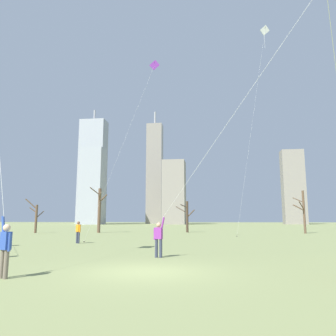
{
  "coord_description": "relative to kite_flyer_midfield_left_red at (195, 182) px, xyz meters",
  "views": [
    {
      "loc": [
        2.24,
        -11.34,
        1.76
      ],
      "look_at": [
        0.0,
        6.0,
        4.53
      ],
      "focal_mm": 34.81,
      "sensor_mm": 36.0,
      "label": 1
    }
  ],
  "objects": [
    {
      "name": "distant_kite_drifting_right_purple",
      "position": [
        -4.64,
        12.42,
        10.53
      ],
      "size": [
        5.62,
        2.48,
        16.06
      ],
      "color": "purple",
      "rests_on": "ground"
    },
    {
      "name": "bare_tree_right_of_center",
      "position": [
        12.46,
        29.28,
        -0.57
      ],
      "size": [
        1.4,
        2.69,
        5.45
      ],
      "color": "brown",
      "rests_on": "ground"
    },
    {
      "name": "skyline_mid_tower_right",
      "position": [
        31.36,
        110.45,
        10.28
      ],
      "size": [
        7.91,
        5.14,
        27.43
      ],
      "color": "gray",
      "rests_on": "ground"
    },
    {
      "name": "skyline_short_annex",
      "position": [
        -12.41,
        104.27,
        8.19
      ],
      "size": [
        8.13,
        8.4,
        23.24
      ],
      "color": "gray",
      "rests_on": "ground"
    },
    {
      "name": "skyline_wide_slab",
      "position": [
        -49.2,
        118.15,
        18.86
      ],
      "size": [
        10.81,
        7.1,
        49.45
      ],
      "color": "#9EA3AD",
      "rests_on": "ground"
    },
    {
      "name": "skyline_mid_tower_left",
      "position": [
        -41.57,
        98.42,
        10.35
      ],
      "size": [
        8.11,
        6.97,
        27.57
      ],
      "color": "#9EA3AD",
      "rests_on": "ground"
    },
    {
      "name": "bare_tree_leftmost",
      "position": [
        -22.22,
        26.14,
        -1.35
      ],
      "size": [
        2.15,
        1.36,
        4.5
      ],
      "color": "brown",
      "rests_on": "ground"
    },
    {
      "name": "kite_flyer_foreground_left_pink",
      "position": [
        -6.37,
        -4.52,
        -0.27
      ],
      "size": [
        4.1,
        3.62,
        11.65
      ],
      "color": "#726656",
      "rests_on": "ground"
    },
    {
      "name": "distant_kite_low_near_trees_white",
      "position": [
        7.43,
        23.19,
        19.58
      ],
      "size": [
        5.08,
        3.43,
        25.37
      ],
      "color": "white",
      "rests_on": "ground"
    },
    {
      "name": "bare_tree_center",
      "position": [
        -14.23,
        28.13,
        -0.23
      ],
      "size": [
        1.99,
        1.95,
        5.99
      ],
      "color": "brown",
      "rests_on": "ground"
    },
    {
      "name": "bystander_strolling_midfield",
      "position": [
        -9.21,
        9.12,
        -2.53
      ],
      "size": [
        0.44,
        0.35,
        1.62
      ],
      "color": "#33384C",
      "rests_on": "ground"
    },
    {
      "name": "skyline_slender_spire",
      "position": [
        -22.36,
        119.66,
        17.75
      ],
      "size": [
        6.51,
        5.37,
        48.0
      ],
      "color": "gray",
      "rests_on": "ground"
    },
    {
      "name": "ground_plane",
      "position": [
        -1.59,
        -3.27,
        -3.44
      ],
      "size": [
        400.0,
        400.0,
        0.0
      ],
      "primitive_type": "plane",
      "color": "#848E56"
    },
    {
      "name": "bare_tree_far_right_edge",
      "position": [
        -2.57,
        30.89,
        -1.18
      ],
      "size": [
        2.77,
        1.64,
        4.27
      ],
      "color": "#423326",
      "rests_on": "ground"
    },
    {
      "name": "kite_flyer_midfield_left_red",
      "position": [
        0.0,
        0.0,
        0.0
      ],
      "size": [
        10.1,
        5.09,
        14.71
      ],
      "color": "#33384C",
      "rests_on": "ground"
    }
  ]
}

